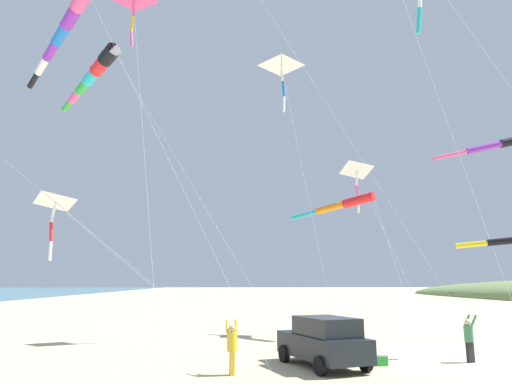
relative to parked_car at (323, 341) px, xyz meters
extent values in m
plane|color=#C6B58C|center=(4.15, 2.17, -0.95)|extent=(600.00, 600.00, 0.00)
cube|color=black|center=(-0.03, 0.09, -0.20)|extent=(3.03, 4.65, 0.84)
cube|color=black|center=(0.07, -0.23, 0.56)|extent=(2.31, 2.94, 0.68)
cylinder|color=black|center=(-1.34, 1.22, -0.62)|extent=(0.40, 0.70, 0.66)
cylinder|color=black|center=(0.43, 1.76, -0.62)|extent=(0.40, 0.70, 0.66)
cylinder|color=black|center=(-0.49, -1.57, -0.62)|extent=(0.40, 0.70, 0.66)
cylinder|color=black|center=(1.28, -1.03, -0.62)|extent=(0.40, 0.70, 0.66)
cube|color=green|center=(2.21, 0.22, -0.77)|extent=(0.60, 0.40, 0.36)
cube|color=white|center=(2.21, 0.22, -0.56)|extent=(0.62, 0.42, 0.06)
cube|color=gold|center=(-3.51, -1.21, -0.56)|extent=(0.18, 0.32, 0.78)
cylinder|color=gold|center=(-3.51, -1.21, 0.16)|extent=(0.39, 0.39, 0.65)
sphere|color=tan|center=(-3.51, -1.21, 0.60)|extent=(0.25, 0.25, 0.25)
cylinder|color=gold|center=(-3.69, -1.07, 0.64)|extent=(0.14, 0.40, 0.49)
cylinder|color=gold|center=(-3.37, -1.04, 0.64)|extent=(0.14, 0.40, 0.49)
cube|color=#232328|center=(6.09, 0.52, -0.56)|extent=(0.34, 0.25, 0.79)
cylinder|color=#3D7F51|center=(6.09, 0.52, 0.16)|extent=(0.46, 0.46, 0.65)
sphere|color=beige|center=(6.09, 0.52, 0.60)|extent=(0.25, 0.25, 0.25)
cylinder|color=#3D7F51|center=(6.18, 0.72, 0.65)|extent=(0.40, 0.23, 0.49)
cylinder|color=#3D7F51|center=(6.29, 0.42, 0.65)|extent=(0.40, 0.23, 0.49)
pyramid|color=white|center=(4.96, 10.37, 9.50)|extent=(2.17, 2.31, 0.95)
cylinder|color=black|center=(4.91, 10.33, 9.40)|extent=(1.18, 0.93, 1.06)
cylinder|color=white|center=(4.89, 10.38, 8.86)|extent=(0.21, 0.28, 0.92)
cylinder|color=#EF4C93|center=(4.92, 10.41, 7.96)|extent=(0.27, 0.23, 0.91)
cylinder|color=white|center=(4.94, 10.40, 7.06)|extent=(0.24, 0.22, 0.91)
cylinder|color=white|center=(5.00, 5.55, 4.19)|extent=(0.19, 9.56, 10.29)
cylinder|color=black|center=(-9.19, 6.11, 18.23)|extent=(0.18, 1.83, 0.44)
cylinder|color=#EF4C93|center=(-9.17, 6.14, 17.66)|extent=(0.25, 0.27, 0.95)
cylinder|color=yellow|center=(-9.19, 6.18, 16.73)|extent=(0.25, 0.17, 0.95)
cylinder|color=#EF4C93|center=(-9.18, 6.17, 15.79)|extent=(0.29, 0.22, 0.96)
cylinder|color=white|center=(-7.49, 1.86, 8.60)|extent=(3.42, 8.50, 19.11)
cylinder|color=black|center=(4.83, -4.27, 3.44)|extent=(0.95, 0.54, 0.29)
cylinder|color=yellow|center=(3.97, -3.93, 3.36)|extent=(0.93, 0.49, 0.24)
cylinder|color=purple|center=(-10.94, 1.49, 14.06)|extent=(1.27, 1.40, 0.89)
cylinder|color=blue|center=(-11.67, 2.42, 13.70)|extent=(1.21, 1.34, 0.82)
cylinder|color=purple|center=(-12.41, 3.35, 13.35)|extent=(1.14, 1.28, 0.75)
cylinder|color=white|center=(-13.15, 4.28, 13.00)|extent=(1.07, 1.23, 0.69)
cylinder|color=black|center=(-13.89, 5.21, 12.65)|extent=(1.01, 1.17, 0.62)
cylinder|color=white|center=(-5.97, -0.81, 6.74)|extent=(7.73, 1.80, 15.38)
cylinder|color=red|center=(4.33, 8.44, 7.07)|extent=(1.85, 1.81, 0.82)
cylinder|color=orange|center=(2.93, 9.79, 6.80)|extent=(1.73, 1.68, 0.67)
cylinder|color=#1EB7C6|center=(1.52, 11.14, 6.54)|extent=(1.61, 1.56, 0.52)
cylinder|color=white|center=(4.79, 4.45, 3.06)|extent=(0.51, 6.63, 8.02)
pyramid|color=white|center=(-0.38, 7.79, 15.44)|extent=(2.24, 1.60, 0.62)
cylinder|color=black|center=(-0.38, 7.75, 15.32)|extent=(0.21, 1.83, 0.55)
cylinder|color=white|center=(-0.34, 7.75, 14.74)|extent=(0.25, 0.18, 0.96)
cylinder|color=blue|center=(-0.26, 7.79, 13.79)|extent=(0.30, 0.30, 0.97)
cylinder|color=white|center=(-0.23, 7.86, 12.84)|extent=(0.23, 0.26, 0.96)
cylinder|color=white|center=(0.40, 4.85, 7.15)|extent=(1.58, 5.82, 16.20)
cylinder|color=purple|center=(8.42, 1.82, 8.45)|extent=(1.71, 0.46, 0.64)
cylinder|color=#EF4C93|center=(6.80, 1.99, 8.09)|extent=(1.67, 0.34, 0.53)
cylinder|color=#1EB7C6|center=(3.10, -3.40, 11.53)|extent=(0.31, 0.31, 0.99)
pyramid|color=white|center=(-10.91, 1.64, 5.61)|extent=(2.08, 1.79, 0.66)
cylinder|color=black|center=(-10.92, 1.60, 5.52)|extent=(0.66, 1.32, 0.67)
cylinder|color=white|center=(-10.96, 1.56, 5.04)|extent=(0.25, 0.26, 0.81)
cylinder|color=red|center=(-10.96, 1.49, 4.24)|extent=(0.25, 0.22, 0.81)
cylinder|color=white|center=(-10.91, 1.48, 3.45)|extent=(0.19, 0.19, 0.80)
cylinder|color=white|center=(-6.78, 0.09, 2.25)|extent=(8.29, 3.03, 6.41)
cylinder|color=white|center=(1.51, 2.26, 9.73)|extent=(12.22, 0.72, 21.36)
cylinder|color=white|center=(-9.97, 3.55, 4.50)|extent=(14.00, 2.86, 10.90)
cylinder|color=black|center=(-10.72, 7.50, 15.45)|extent=(1.56, 1.66, 1.11)
cylinder|color=red|center=(-11.49, 8.48, 15.19)|extent=(1.48, 1.58, 1.02)
cylinder|color=#1EB7C6|center=(-12.26, 9.46, 14.93)|extent=(1.39, 1.51, 0.92)
cylinder|color=green|center=(-13.03, 10.44, 14.67)|extent=(1.30, 1.43, 0.83)
cylinder|color=#EF4C93|center=(-13.81, 11.42, 14.41)|extent=(1.21, 1.36, 0.74)
cylinder|color=green|center=(-14.58, 12.40, 14.15)|extent=(1.13, 1.28, 0.64)
cylinder|color=white|center=(-5.55, 4.82, 7.21)|extent=(9.57, 4.38, 16.32)
cylinder|color=white|center=(3.82, -3.60, 7.23)|extent=(8.17, 5.67, 16.37)
camera|label=1|loc=(-4.01, -17.63, 2.17)|focal=31.53mm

